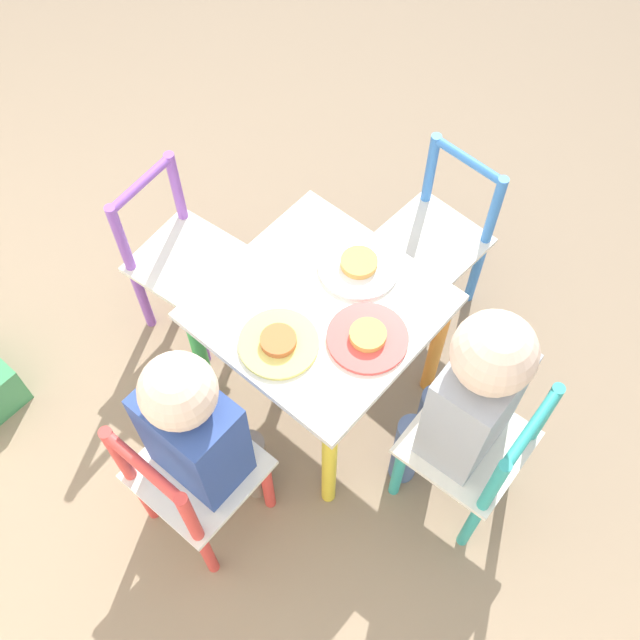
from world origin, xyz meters
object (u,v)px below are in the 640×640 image
Objects in this scene: child_left at (467,399)px; plate_back at (279,343)px; chair_teal at (474,452)px; kids_table at (320,323)px; chair_purple at (182,261)px; child_back at (201,431)px; plate_front at (359,265)px; chair_blue at (435,241)px; plate_left at (368,337)px; chair_red at (192,480)px.

child_left is 4.21× the size of plate_back.
chair_teal reaches higher than plate_back.
plate_back is (0.40, 0.16, -0.00)m from child_left.
kids_table is 0.47m from chair_purple.
child_left is at bearing -158.24° from plate_back.
child_back is 0.54m from plate_front.
kids_table is 0.41m from child_left.
child_left is (-0.38, 0.44, 0.20)m from chair_blue.
chair_red is at bearing 74.10° from plate_left.
plate_back and plate_left have the same top height.
plate_front is at bearing -90.34° from child_back.
chair_red reaches higher than plate_left.
child_back reaches higher than plate_left.
child_back reaches higher than kids_table.
plate_front is (-0.00, -0.28, -0.00)m from plate_back.
child_left is at bearing -46.68° from chair_blue.
chair_teal reaches higher than plate_left.
kids_table is at bearing -90.00° from chair_red.
plate_back is 0.98× the size of plate_left.
child_back is at bearing 91.30° from kids_table.
plate_left is 0.20m from plate_front.
plate_left is at bearing -88.59° from child_left.
child_back is at bearing -45.78° from child_left.
kids_table is at bearing -90.00° from chair_blue.
chair_blue is 0.87m from child_back.
chair_blue is at bearing -92.25° from child_back.
chair_red reaches higher than plate_back.
child_back is at bearing -132.63° from chair_purple.
child_left is (-0.40, -0.02, 0.09)m from kids_table.
chair_purple is 0.51m from plate_back.
child_back is at bearing -90.00° from chair_red.
chair_purple is at bearing -88.52° from chair_teal.
child_back is 0.57m from child_left.
plate_back is at bearing 90.00° from kids_table.
chair_teal is 0.64m from child_back.
plate_left is at bearing -91.30° from chair_purple.
chair_blue is at bearing -49.21° from chair_purple.
child_back is at bearing 71.57° from plate_left.
chair_teal is (-0.45, -0.48, 0.00)m from chair_red.
chair_teal is 0.62m from chair_blue.
chair_blue is (-0.02, -0.46, -0.11)m from kids_table.
chair_purple is at bearing -130.79° from chair_blue.
child_left is (0.06, 0.00, 0.20)m from chair_teal.
child_back reaches higher than plate_front.
plate_left is (0.26, 0.02, -0.00)m from child_left.
chair_blue is 0.69m from chair_purple.
chair_red is at bearing 91.30° from kids_table.
chair_red and chair_blue have the same top height.
child_left is 0.42m from plate_front.
chair_blue is 2.68× the size of plate_front.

